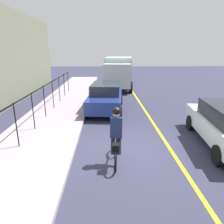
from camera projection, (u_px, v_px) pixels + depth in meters
name	position (u px, v px, depth m)	size (l,w,h in m)	color
ground_plane	(126.00, 150.00, 7.32)	(80.00, 80.00, 0.00)	#2F2F44
lane_line_centre	(171.00, 150.00, 7.37)	(36.00, 0.12, 0.01)	yellow
sidewalk	(29.00, 150.00, 7.20)	(40.00, 3.20, 0.15)	#9A8C98
iron_fence	(24.00, 108.00, 7.79)	(18.87, 0.04, 1.60)	black
cyclist_lead	(116.00, 136.00, 6.26)	(1.71, 0.39, 1.83)	black
parked_sedan_rear	(106.00, 97.00, 12.00)	(4.53, 2.22, 1.58)	navy
box_truck_background	(118.00, 71.00, 19.30)	(6.91, 3.07, 2.78)	#A7BFBE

